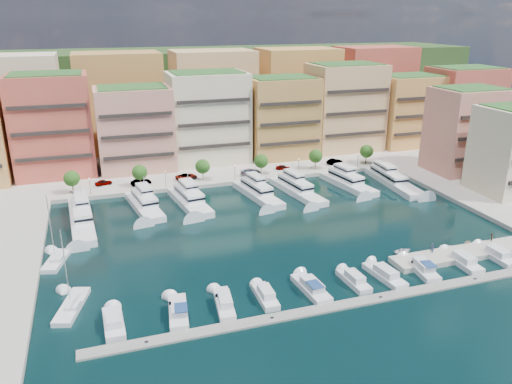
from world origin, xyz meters
TOP-DOWN VIEW (x-y plane):
  - ground at (0.00, 0.00)m, footprint 400.00×400.00m
  - north_quay at (0.00, 62.00)m, footprint 220.00×64.00m
  - hillside at (0.00, 110.00)m, footprint 240.00×40.00m
  - south_pontoon at (-3.00, -30.00)m, footprint 72.00×2.20m
  - finger_pier at (30.00, -22.00)m, footprint 32.00×5.00m
  - apartment_1 at (-44.00, 51.99)m, footprint 20.00×16.50m
  - apartment_2 at (-23.00, 49.99)m, footprint 20.00×15.50m
  - apartment_3 at (-2.00, 51.99)m, footprint 22.00×16.50m
  - apartment_4 at (20.00, 49.99)m, footprint 20.00×15.50m
  - apartment_5 at (42.00, 51.99)m, footprint 22.00×16.50m
  - apartment_6 at (64.00, 49.99)m, footprint 20.00×15.50m
  - apartment_7 at (84.00, 47.99)m, footprint 22.00×16.50m
  - apartment_east_a at (62.00, 19.99)m, footprint 18.00×14.50m
  - backblock_0 at (-55.00, 74.00)m, footprint 26.00×18.00m
  - backblock_1 at (-25.00, 74.00)m, footprint 26.00×18.00m
  - backblock_2 at (5.00, 74.00)m, footprint 26.00×18.00m
  - backblock_3 at (35.00, 74.00)m, footprint 26.00×18.00m
  - backblock_4 at (65.00, 74.00)m, footprint 26.00×18.00m
  - tree_0 at (-40.00, 33.50)m, footprint 3.80×3.80m
  - tree_1 at (-24.00, 33.50)m, footprint 3.80×3.80m
  - tree_2 at (-8.00, 33.50)m, footprint 3.80×3.80m
  - tree_3 at (8.00, 33.50)m, footprint 3.80×3.80m
  - tree_4 at (24.00, 33.50)m, footprint 3.80×3.80m
  - tree_5 at (40.00, 33.50)m, footprint 3.80×3.80m
  - lamppost_0 at (-36.00, 31.20)m, footprint 0.30×0.30m
  - lamppost_1 at (-18.00, 31.20)m, footprint 0.30×0.30m
  - lamppost_2 at (0.00, 31.20)m, footprint 0.30×0.30m
  - lamppost_3 at (18.00, 31.20)m, footprint 0.30×0.30m
  - lamppost_4 at (36.00, 31.20)m, footprint 0.30×0.30m
  - yacht_0 at (-38.22, 17.05)m, footprint 5.88×26.29m
  - yacht_1 at (-24.65, 20.36)m, footprint 7.38×19.23m
  - yacht_2 at (-14.35, 20.12)m, footprint 7.54×19.89m
  - yacht_3 at (2.29, 19.98)m, footprint 7.32×20.11m
  - yacht_4 at (12.21, 19.14)m, footprint 7.43×21.79m
  - yacht_5 at (26.82, 20.24)m, footprint 7.60×19.62m
  - yacht_6 at (38.80, 18.05)m, footprint 6.35×24.17m
  - cruiser_0 at (-33.91, -24.59)m, footprint 2.90×8.02m
  - cruiser_1 at (-24.72, -24.62)m, footprint 3.77×9.12m
  - cruiser_2 at (-17.73, -24.60)m, footprint 3.38×8.93m
  - cruiser_3 at (-11.11, -24.58)m, footprint 2.52×7.52m
  - cruiser_4 at (-3.36, -24.62)m, footprint 3.55×9.37m
  - cruiser_5 at (4.29, -24.58)m, footprint 2.84×7.80m
  - cruiser_6 at (10.14, -24.60)m, footprint 3.71×9.31m
  - cruiser_7 at (17.39, -24.61)m, footprint 3.67×8.89m
  - cruiser_8 at (25.89, -24.59)m, footprint 2.93×8.59m
  - cruiser_9 at (33.38, -24.59)m, footprint 2.82×8.43m
  - sailboat_1 at (-42.54, -1.45)m, footprint 5.03×8.83m
  - sailboat_0 at (-39.65, -17.89)m, footprint 5.60×10.29m
  - tender_2 at (27.58, -19.00)m, footprint 3.85×2.98m
  - tender_0 at (18.48, -17.57)m, footprint 4.03×3.22m
  - tender_1 at (27.18, -17.99)m, footprint 1.91×1.80m
  - tender_3 at (32.61, -18.00)m, footprint 1.78×1.58m
  - car_0 at (-32.80, 37.64)m, footprint 4.50×2.76m
  - car_1 at (-23.78, 34.62)m, footprint 5.30×2.94m
  - car_2 at (-11.95, 35.55)m, footprint 6.07×3.58m
  - car_3 at (5.23, 34.22)m, footprint 6.19×3.96m
  - car_4 at (15.22, 35.68)m, footprint 4.35×3.15m
  - car_5 at (31.36, 36.21)m, footprint 5.03×2.58m
  - person_0 at (22.20, -20.80)m, footprint 0.81×0.83m
  - person_1 at (36.15, -20.00)m, footprint 1.05×0.98m

SIDE VIEW (x-z plane):
  - ground at x=0.00m, z-range 0.00..0.00m
  - north_quay at x=0.00m, z-range -1.00..1.00m
  - hillside at x=0.00m, z-range -29.00..29.00m
  - south_pontoon at x=-3.00m, z-range -0.17..0.17m
  - finger_pier at x=30.00m, z-range -1.00..1.00m
  - sailboat_0 at x=-39.65m, z-range -6.29..6.91m
  - sailboat_1 at x=-42.54m, z-range -6.28..6.92m
  - tender_2 at x=27.58m, z-range 0.00..0.73m
  - tender_0 at x=18.48m, z-range 0.00..0.75m
  - tender_1 at x=27.18m, z-range 0.00..0.80m
  - tender_3 at x=32.61m, z-range 0.00..0.85m
  - cruiser_6 at x=10.14m, z-range -0.73..1.82m
  - cruiser_2 at x=-17.73m, z-range -0.73..1.82m
  - cruiser_8 at x=25.89m, z-range -0.73..1.82m
  - cruiser_9 at x=33.38m, z-range -0.73..1.82m
  - cruiser_0 at x=-33.91m, z-range -0.73..1.82m
  - cruiser_5 at x=4.29m, z-range -0.73..1.82m
  - cruiser_3 at x=-11.11m, z-range -0.73..1.82m
  - cruiser_4 at x=-3.36m, z-range -0.76..1.90m
  - cruiser_1 at x=-24.72m, z-range -0.76..1.90m
  - cruiser_7 at x=17.39m, z-range -0.76..1.90m
  - yacht_4 at x=12.21m, z-range -2.56..4.74m
  - yacht_1 at x=-24.65m, z-range -2.56..4.74m
  - yacht_6 at x=38.80m, z-range -2.44..4.86m
  - yacht_0 at x=-38.22m, z-range -2.44..4.86m
  - yacht_2 at x=-14.35m, z-range -2.44..4.86m
  - yacht_5 at x=26.82m, z-range -2.44..4.86m
  - yacht_3 at x=2.29m, z-range -2.44..4.86m
  - car_4 at x=15.22m, z-range 1.00..2.38m
  - car_0 at x=-32.80m, z-range 1.00..2.43m
  - car_5 at x=31.36m, z-range 1.00..2.58m
  - car_2 at x=-11.95m, z-range 1.00..2.58m
  - car_1 at x=-23.78m, z-range 1.00..2.66m
  - car_3 at x=5.23m, z-range 1.00..2.67m
  - person_1 at x=36.15m, z-range 1.00..2.72m
  - person_0 at x=22.20m, z-range 1.00..2.93m
  - lamppost_0 at x=-36.00m, z-range 1.73..5.93m
  - lamppost_1 at x=-18.00m, z-range 1.73..5.93m
  - lamppost_2 at x=0.00m, z-range 1.73..5.93m
  - lamppost_3 at x=18.00m, z-range 1.73..5.93m
  - lamppost_4 at x=36.00m, z-range 1.73..5.93m
  - tree_0 at x=-40.00m, z-range 1.92..7.57m
  - tree_1 at x=-24.00m, z-range 1.92..7.57m
  - tree_2 at x=-8.00m, z-range 1.92..7.57m
  - tree_3 at x=8.00m, z-range 1.92..7.57m
  - tree_4 at x=24.00m, z-range 1.92..7.57m
  - tree_5 at x=40.00m, z-range 1.92..7.57m
  - apartment_east_a at x=62.00m, z-range 0.91..23.71m
  - apartment_2 at x=-23.00m, z-range 0.91..23.71m
  - apartment_6 at x=64.00m, z-range 0.91..23.71m
  - apartment_4 at x=20.00m, z-range 0.91..24.71m
  - apartment_7 at x=84.00m, z-range 0.91..25.71m
  - apartment_3 at x=-2.00m, z-range 0.91..26.71m
  - apartment_5 at x=42.00m, z-range 0.91..27.71m
  - apartment_1 at x=-44.00m, z-range 0.91..27.71m
  - backblock_0 at x=-55.00m, z-range 1.00..31.00m
  - backblock_1 at x=-25.00m, z-range 1.00..31.00m
  - backblock_2 at x=5.00m, z-range 1.00..31.00m
  - backblock_3 at x=35.00m, z-range 1.00..31.00m
  - backblock_4 at x=65.00m, z-range 1.00..31.00m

